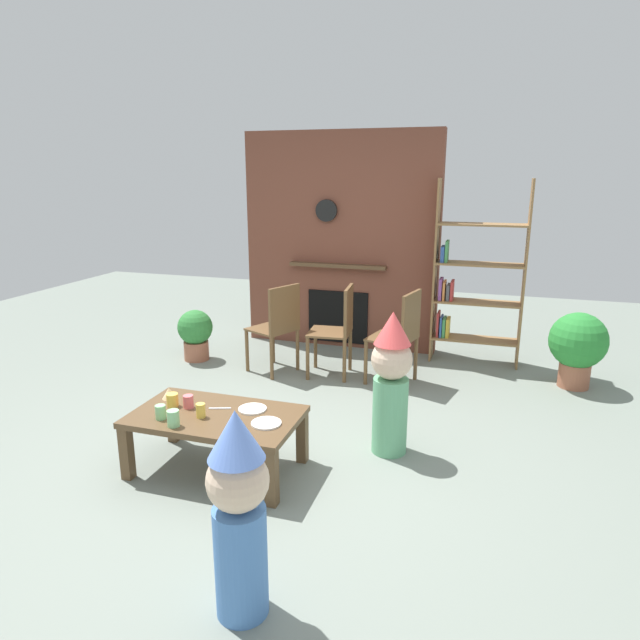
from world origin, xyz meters
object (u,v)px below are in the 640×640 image
at_px(bookshelf, 471,282).
at_px(paper_cup_near_right, 172,400).
at_px(paper_plate_rear, 252,409).
at_px(dining_chair_right, 401,332).
at_px(potted_plant_short, 195,332).
at_px(child_with_cone_hat, 239,510).
at_px(birthday_cake_slice, 169,393).
at_px(dining_chair_left, 278,324).
at_px(potted_plant_tall, 578,344).
at_px(coffee_table, 216,422).
at_px(paper_cup_center, 201,410).
at_px(child_in_pink, 391,380).
at_px(paper_cup_far_right, 173,418).
at_px(dining_chair_middle, 339,326).
at_px(paper_plate_front, 266,423).
at_px(paper_cup_far_left, 188,402).
at_px(paper_cup_near_left, 161,412).

height_order(bookshelf, paper_cup_near_right, bookshelf).
xyz_separation_m(paper_plate_rear, dining_chair_right, (0.70, 1.81, 0.10)).
bearing_deg(potted_plant_short, child_with_cone_hat, -57.15).
relative_size(birthday_cake_slice, dining_chair_left, 0.11).
bearing_deg(potted_plant_tall, paper_cup_near_right, -140.42).
height_order(coffee_table, dining_chair_left, dining_chair_left).
bearing_deg(paper_cup_near_right, paper_cup_center, -20.06).
height_order(child_in_pink, potted_plant_short, child_in_pink).
xyz_separation_m(paper_cup_far_right, child_in_pink, (1.22, 0.84, 0.09)).
bearing_deg(dining_chair_middle, child_with_cone_hat, 91.85).
distance_m(paper_cup_near_right, paper_plate_rear, 0.56).
height_order(bookshelf, paper_cup_center, bookshelf).
xyz_separation_m(paper_cup_far_right, child_with_cone_hat, (0.86, -0.86, 0.07)).
xyz_separation_m(paper_plate_front, potted_plant_tall, (2.10, 2.40, 0.00)).
bearing_deg(child_in_pink, child_with_cone_hat, 48.49).
bearing_deg(dining_chair_right, paper_plate_front, 88.42).
bearing_deg(bookshelf, dining_chair_middle, -145.09).
bearing_deg(paper_cup_far_left, potted_plant_tall, 40.67).
bearing_deg(dining_chair_right, birthday_cake_slice, 66.68).
relative_size(paper_cup_center, child_with_cone_hat, 0.09).
distance_m(bookshelf, paper_cup_center, 3.30).
height_order(bookshelf, paper_cup_near_left, bookshelf).
bearing_deg(child_with_cone_hat, paper_cup_far_right, 12.75).
bearing_deg(paper_plate_rear, paper_cup_far_left, -167.14).
bearing_deg(paper_plate_rear, paper_cup_far_right, -134.56).
bearing_deg(coffee_table, child_in_pink, 29.57).
distance_m(paper_cup_near_left, paper_cup_near_right, 0.20).
bearing_deg(child_with_cone_hat, dining_chair_right, -36.47).
bearing_deg(paper_cup_near_left, paper_cup_far_left, 69.00).
bearing_deg(coffee_table, child_with_cone_hat, -57.47).
bearing_deg(paper_cup_near_left, child_with_cone_hat, -42.74).
distance_m(coffee_table, paper_plate_rear, 0.26).
bearing_deg(paper_cup_near_right, child_with_cone_hat, -47.29).
bearing_deg(paper_plate_front, potted_plant_tall, 48.77).
bearing_deg(birthday_cake_slice, paper_cup_far_left, -25.50).
bearing_deg(potted_plant_tall, potted_plant_short, -174.46).
bearing_deg(paper_plate_front, potted_plant_short, 129.50).
distance_m(child_with_cone_hat, potted_plant_tall, 3.89).
bearing_deg(dining_chair_left, dining_chair_right, -152.68).
bearing_deg(paper_cup_far_left, dining_chair_left, 92.41).
relative_size(paper_cup_near_right, birthday_cake_slice, 0.90).
bearing_deg(paper_cup_far_left, child_in_pink, 23.79).
height_order(paper_cup_near_left, potted_plant_tall, potted_plant_tall).
xyz_separation_m(paper_plate_front, dining_chair_middle, (-0.09, 2.03, 0.10)).
xyz_separation_m(paper_plate_front, birthday_cake_slice, (-0.81, 0.18, 0.03)).
xyz_separation_m(coffee_table, potted_plant_tall, (2.48, 2.36, 0.07)).
xyz_separation_m(paper_cup_far_left, dining_chair_left, (-0.08, 1.84, 0.06)).
height_order(paper_plate_front, potted_plant_tall, potted_plant_tall).
height_order(child_with_cone_hat, potted_plant_short, child_with_cone_hat).
height_order(paper_cup_far_left, dining_chair_middle, dining_chair_middle).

